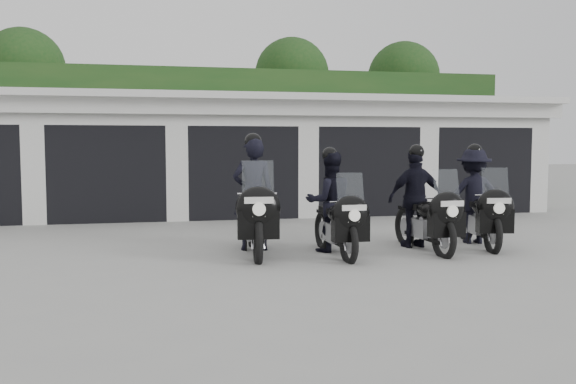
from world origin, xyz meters
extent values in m
plane|color=gray|center=(0.00, 0.00, 0.00)|extent=(80.00, 80.00, 0.00)
cube|color=silver|center=(0.00, 8.50, 1.40)|extent=(16.00, 6.00, 2.80)
cube|color=silver|center=(0.00, 8.30, 2.88)|extent=(16.40, 6.80, 0.16)
cube|color=silver|center=(0.00, 5.25, 2.65)|extent=(16.40, 0.12, 0.40)
cube|color=black|center=(0.00, 5.48, 0.12)|extent=(16.00, 0.06, 0.24)
cube|color=silver|center=(-4.65, 5.65, 1.40)|extent=(0.50, 0.50, 2.80)
cube|color=black|center=(-3.10, 6.70, 1.10)|extent=(2.60, 2.60, 2.20)
cube|color=silver|center=(-3.10, 5.65, 2.50)|extent=(2.60, 0.50, 0.60)
cube|color=silver|center=(-1.55, 5.65, 1.40)|extent=(0.50, 0.50, 2.80)
cube|color=black|center=(0.00, 6.70, 1.10)|extent=(2.60, 2.60, 2.20)
cube|color=silver|center=(0.00, 5.65, 2.50)|extent=(2.60, 0.50, 0.60)
cube|color=silver|center=(1.55, 5.65, 1.40)|extent=(0.50, 0.50, 2.80)
cube|color=black|center=(3.10, 6.70, 1.10)|extent=(2.60, 2.60, 2.20)
cube|color=silver|center=(3.10, 5.65, 2.50)|extent=(2.60, 0.50, 0.60)
cube|color=silver|center=(4.65, 5.65, 1.40)|extent=(0.50, 0.50, 2.80)
cube|color=black|center=(6.20, 6.70, 1.10)|extent=(2.60, 2.60, 2.20)
cube|color=silver|center=(6.20, 5.65, 2.50)|extent=(2.60, 0.50, 0.60)
cube|color=silver|center=(7.75, 5.65, 1.40)|extent=(0.50, 0.50, 2.80)
cube|color=#173B15|center=(0.00, 12.50, 2.15)|extent=(20.00, 2.00, 4.30)
sphere|color=#173B15|center=(-6.50, 14.00, 4.40)|extent=(2.80, 2.80, 2.80)
cylinder|color=black|center=(-6.50, 14.00, 1.65)|extent=(0.24, 0.24, 3.30)
sphere|color=#173B15|center=(3.00, 14.00, 4.40)|extent=(2.80, 2.80, 2.80)
cylinder|color=black|center=(3.00, 14.00, 1.65)|extent=(0.24, 0.24, 3.30)
sphere|color=#173B15|center=(7.50, 14.00, 4.40)|extent=(2.80, 2.80, 2.80)
cylinder|color=black|center=(7.50, 14.00, 1.65)|extent=(0.24, 0.24, 3.30)
torus|color=black|center=(-0.51, 0.21, 0.33)|extent=(0.19, 0.79, 0.78)
torus|color=black|center=(-0.37, 1.75, 0.33)|extent=(0.19, 0.79, 0.78)
cube|color=#9A9A9F|center=(-0.44, 1.00, 0.41)|extent=(0.33, 0.61, 0.34)
cube|color=black|center=(-0.44, 0.98, 0.24)|extent=(0.21, 1.39, 0.06)
ellipsoid|color=black|center=(-0.46, 0.82, 0.77)|extent=(0.40, 0.64, 0.31)
cube|color=black|center=(-0.42, 1.28, 0.79)|extent=(0.33, 0.61, 0.11)
ellipsoid|color=black|center=(-0.52, 0.13, 0.83)|extent=(0.70, 0.41, 0.64)
cube|color=black|center=(-0.52, 0.13, 0.59)|extent=(0.64, 0.29, 0.43)
cube|color=#B2BFC6|center=(-0.52, 0.16, 1.26)|extent=(0.48, 0.17, 0.55)
cylinder|color=silver|center=(-0.50, 0.34, 1.03)|extent=(0.60, 0.08, 0.03)
cube|color=silver|center=(-0.53, -0.05, 0.96)|extent=(0.43, 0.05, 0.10)
cube|color=silver|center=(-0.53, -0.02, 0.77)|extent=(0.19, 0.03, 0.11)
imported|color=black|center=(-0.41, 1.30, 0.94)|extent=(0.72, 0.51, 1.88)
sphere|color=black|center=(-0.41, 1.30, 1.82)|extent=(0.29, 0.29, 0.29)
torus|color=black|center=(0.83, -0.07, 0.29)|extent=(0.13, 0.69, 0.69)
torus|color=black|center=(0.78, 1.29, 0.29)|extent=(0.13, 0.69, 0.69)
cube|color=#9A9A9F|center=(0.81, 0.63, 0.36)|extent=(0.26, 0.53, 0.30)
cube|color=black|center=(0.81, 0.61, 0.21)|extent=(0.11, 1.23, 0.06)
ellipsoid|color=black|center=(0.81, 0.47, 0.68)|extent=(0.32, 0.55, 0.27)
cube|color=black|center=(0.80, 0.88, 0.70)|extent=(0.26, 0.53, 0.09)
ellipsoid|color=black|center=(0.83, -0.14, 0.74)|extent=(0.60, 0.33, 0.57)
cube|color=black|center=(0.83, -0.14, 0.52)|extent=(0.55, 0.22, 0.38)
cube|color=#B2BFC6|center=(0.83, -0.11, 1.11)|extent=(0.42, 0.12, 0.48)
cylinder|color=silver|center=(0.82, 0.05, 0.91)|extent=(0.53, 0.04, 0.03)
cube|color=silver|center=(0.84, -0.30, 0.85)|extent=(0.38, 0.03, 0.08)
cube|color=silver|center=(0.84, -0.27, 0.68)|extent=(0.17, 0.02, 0.09)
imported|color=black|center=(0.80, 0.90, 0.83)|extent=(0.82, 0.65, 1.65)
sphere|color=black|center=(0.80, 0.90, 1.60)|extent=(0.25, 0.25, 0.25)
torus|color=black|center=(2.41, 0.01, 0.30)|extent=(0.14, 0.71, 0.71)
torus|color=black|center=(2.35, 1.41, 0.30)|extent=(0.14, 0.71, 0.71)
cube|color=#9A9A9F|center=(2.38, 0.73, 0.37)|extent=(0.28, 0.54, 0.31)
cube|color=black|center=(2.38, 0.71, 0.21)|extent=(0.14, 1.26, 0.06)
ellipsoid|color=black|center=(2.39, 0.57, 0.70)|extent=(0.34, 0.57, 0.28)
cube|color=black|center=(2.37, 0.98, 0.72)|extent=(0.28, 0.54, 0.10)
ellipsoid|color=black|center=(2.42, -0.06, 0.75)|extent=(0.62, 0.35, 0.58)
cube|color=black|center=(2.42, -0.06, 0.53)|extent=(0.57, 0.24, 0.39)
cube|color=#B2BFC6|center=(2.42, -0.03, 1.14)|extent=(0.43, 0.13, 0.49)
cylinder|color=silver|center=(2.41, 0.13, 0.93)|extent=(0.54, 0.05, 0.03)
cube|color=silver|center=(2.43, -0.23, 0.87)|extent=(0.39, 0.03, 0.09)
cube|color=silver|center=(2.42, -0.20, 0.70)|extent=(0.17, 0.02, 0.10)
imported|color=black|center=(2.37, 1.00, 0.85)|extent=(1.02, 0.61, 1.70)
sphere|color=black|center=(2.37, 1.00, 1.64)|extent=(0.26, 0.26, 0.26)
torus|color=black|center=(3.39, 0.23, 0.30)|extent=(0.23, 0.72, 0.71)
torus|color=black|center=(3.64, 1.61, 0.30)|extent=(0.23, 0.72, 0.71)
cube|color=#9A9A9F|center=(3.52, 0.94, 0.37)|extent=(0.35, 0.57, 0.31)
cube|color=black|center=(3.51, 0.92, 0.21)|extent=(0.30, 1.26, 0.06)
ellipsoid|color=black|center=(3.49, 0.78, 0.70)|extent=(0.41, 0.61, 0.28)
cube|color=black|center=(3.56, 1.19, 0.72)|extent=(0.35, 0.57, 0.10)
ellipsoid|color=black|center=(3.37, 0.16, 0.76)|extent=(0.66, 0.43, 0.58)
cube|color=black|center=(3.37, 0.16, 0.54)|extent=(0.59, 0.31, 0.39)
cube|color=#B2BFC6|center=(3.38, 0.19, 1.15)|extent=(0.44, 0.19, 0.50)
cylinder|color=silver|center=(3.41, 0.35, 0.93)|extent=(0.54, 0.12, 0.03)
cube|color=silver|center=(3.34, -0.01, 0.88)|extent=(0.39, 0.08, 0.09)
cube|color=silver|center=(3.35, 0.02, 0.70)|extent=(0.18, 0.05, 0.10)
imported|color=black|center=(3.57, 1.21, 0.85)|extent=(1.19, 0.76, 1.71)
sphere|color=black|center=(3.57, 1.21, 1.66)|extent=(0.26, 0.26, 0.26)
camera|label=1|loc=(-1.93, -8.75, 1.77)|focal=38.00mm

